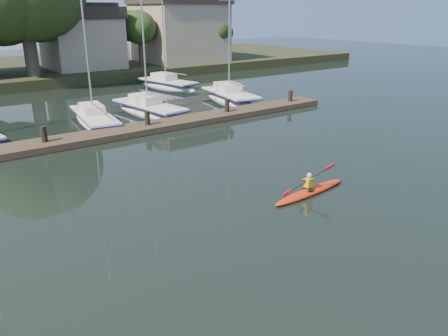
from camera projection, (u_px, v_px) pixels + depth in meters
ground at (267, 235)px, 14.15m from camera, size 160.00×160.00×0.00m
kayak at (310, 190)px, 17.27m from camera, size 4.07×0.79×1.29m
dock at (100, 136)px, 24.62m from camera, size 34.00×2.00×1.80m
sailboat_2 at (95, 124)px, 28.51m from camera, size 3.05×8.33×13.48m
sailboat_3 at (150, 115)px, 31.14m from camera, size 3.07×8.26×13.00m
sailboat_4 at (230, 103)px, 35.37m from camera, size 3.71×8.05×13.18m
sailboat_7 at (168, 89)px, 41.65m from camera, size 3.52×8.31×13.00m
shore at (13, 48)px, 44.27m from camera, size 90.00×25.25×12.75m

